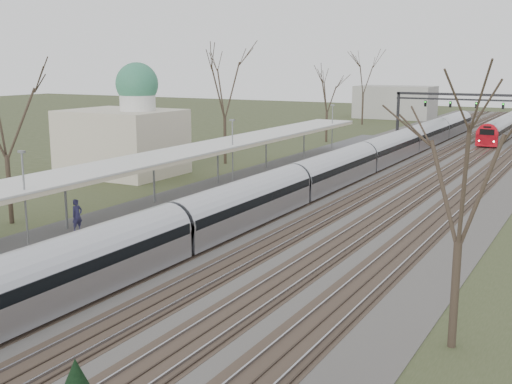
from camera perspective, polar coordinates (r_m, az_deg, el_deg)
track_bed at (r=65.70m, az=13.50°, el=2.19°), size 24.00×160.00×0.22m
platform at (r=53.16m, az=-1.38°, el=0.85°), size 3.50×69.00×1.00m
canopy at (r=48.82m, az=-4.08°, el=3.95°), size 4.10×50.00×3.11m
dome_building at (r=60.38m, az=-11.63°, el=4.99°), size 10.00×8.00×10.30m
signal_gantry at (r=94.31m, az=18.60°, el=7.60°), size 21.00×0.59×6.08m
tree_west_near at (r=43.36m, az=-21.55°, el=6.71°), size 5.00×5.00×10.30m
tree_west_far at (r=65.39m, az=-2.82°, el=9.46°), size 5.50×5.50×11.33m
tree_east_near at (r=23.33m, az=17.90°, el=1.72°), size 4.50×4.50×9.27m
train_near at (r=60.52m, az=9.48°, el=2.94°), size 2.62×90.21×3.05m
passenger at (r=36.96m, az=-15.62°, el=-2.03°), size 0.51×0.72×1.85m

